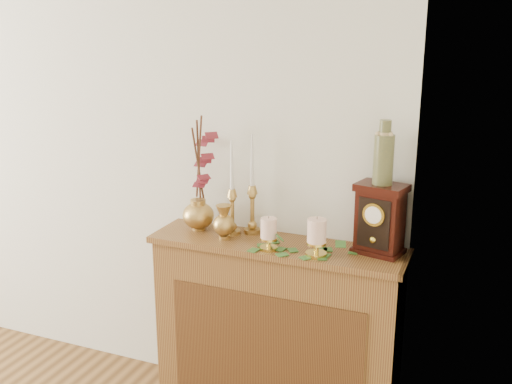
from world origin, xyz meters
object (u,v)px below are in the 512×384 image
at_px(candlestick_center, 252,201).
at_px(mantel_clock, 380,220).
at_px(ginger_jar, 204,177).
at_px(candlestick_left, 232,204).
at_px(ceramic_vase, 384,156).
at_px(bud_vase, 224,222).

distance_m(candlestick_center, mantel_clock, 0.63).
distance_m(ginger_jar, mantel_clock, 0.90).
height_order(candlestick_left, ceramic_vase, ceramic_vase).
xyz_separation_m(bud_vase, ginger_jar, (-0.17, 0.12, 0.18)).
xyz_separation_m(candlestick_left, ginger_jar, (-0.17, 0.04, 0.11)).
bearing_deg(bud_vase, candlestick_left, 84.76).
xyz_separation_m(ginger_jar, ceramic_vase, (0.89, -0.02, 0.19)).
xyz_separation_m(mantel_clock, ceramic_vase, (0.00, 0.00, 0.29)).
xyz_separation_m(candlestick_center, ginger_jar, (-0.26, -0.01, 0.10)).
bearing_deg(ginger_jar, bud_vase, -35.92).
distance_m(bud_vase, ceramic_vase, 0.82).
relative_size(candlestick_center, bud_vase, 2.92).
relative_size(candlestick_center, ginger_jar, 0.85).
bearing_deg(ceramic_vase, candlestick_left, -178.16).
height_order(candlestick_center, ceramic_vase, ceramic_vase).
bearing_deg(ceramic_vase, ginger_jar, 179.04).
relative_size(candlestick_center, ceramic_vase, 1.75).
relative_size(candlestick_left, mantel_clock, 1.46).
relative_size(ginger_jar, mantel_clock, 1.83).
xyz_separation_m(candlestick_center, ceramic_vase, (0.63, -0.03, 0.29)).
height_order(candlestick_left, ginger_jar, ginger_jar).
bearing_deg(candlestick_left, ginger_jar, 167.59).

